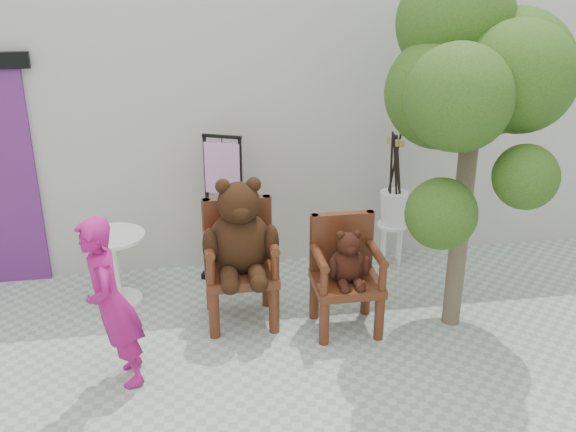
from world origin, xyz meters
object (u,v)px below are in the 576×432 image
at_px(person, 111,303).
at_px(tree, 480,71).
at_px(chair_big, 240,243).
at_px(chair_small, 346,266).
at_px(display_stand, 225,223).
at_px(stool_bucket, 393,207).
at_px(cafe_table, 115,260).

bearing_deg(person, tree, 91.28).
relative_size(chair_big, person, 0.99).
xyz_separation_m(person, tree, (3.04, 0.55, 1.57)).
xyz_separation_m(chair_big, chair_small, (0.91, -0.25, -0.18)).
relative_size(chair_big, display_stand, 0.92).
relative_size(stool_bucket, tree, 0.46).
height_order(stool_bucket, tree, tree).
distance_m(person, cafe_table, 1.34).
distance_m(chair_big, stool_bucket, 1.95).
xyz_separation_m(person, stool_bucket, (2.77, 1.69, -0.06)).
xyz_separation_m(person, cafe_table, (-0.09, 1.31, -0.27)).
distance_m(cafe_table, stool_bucket, 2.90).
bearing_deg(chair_big, tree, -6.30).
bearing_deg(stool_bucket, person, -148.59).
bearing_deg(tree, cafe_table, 166.40).
distance_m(chair_big, cafe_table, 1.32).
height_order(person, display_stand, display_stand).
bearing_deg(tree, display_stand, 150.87).
xyz_separation_m(cafe_table, stool_bucket, (2.86, 0.39, 0.20)).
height_order(cafe_table, stool_bucket, stool_bucket).
bearing_deg(tree, chair_small, -178.54).
distance_m(display_stand, stool_bucket, 1.78).
height_order(chair_big, display_stand, display_stand).
relative_size(chair_small, stool_bucket, 0.71).
xyz_separation_m(chair_big, stool_bucket, (1.71, 0.92, -0.14)).
height_order(chair_big, person, person).
xyz_separation_m(display_stand, tree, (2.05, -1.14, 1.69)).
relative_size(cafe_table, tree, 0.22).
bearing_deg(cafe_table, person, -86.06).
relative_size(chair_small, display_stand, 0.68).
bearing_deg(stool_bucket, chair_big, -151.63).
height_order(display_stand, tree, tree).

